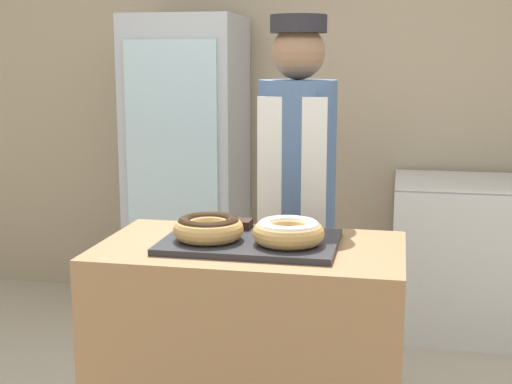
{
  "coord_description": "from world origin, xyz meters",
  "views": [
    {
      "loc": [
        0.53,
        -2.48,
        1.61
      ],
      "look_at": [
        0.0,
        0.1,
        1.11
      ],
      "focal_mm": 50.0,
      "sensor_mm": 36.0,
      "label": 1
    }
  ],
  "objects_px": {
    "brownie_back_left": "(240,224)",
    "beverage_fridge": "(188,168)",
    "serving_tray": "(251,242)",
    "donut_light_glaze": "(288,231)",
    "brownie_back_right": "(278,226)",
    "donut_chocolate_glaze": "(208,227)",
    "chest_freezer": "(472,256)",
    "baker_person": "(296,204)"
  },
  "relations": [
    {
      "from": "brownie_back_right",
      "to": "beverage_fridge",
      "type": "bearing_deg",
      "value": 118.19
    },
    {
      "from": "brownie_back_left",
      "to": "beverage_fridge",
      "type": "xyz_separation_m",
      "value": [
        -0.69,
        1.57,
        -0.04
      ]
    },
    {
      "from": "chest_freezer",
      "to": "beverage_fridge",
      "type": "bearing_deg",
      "value": -179.78
    },
    {
      "from": "serving_tray",
      "to": "donut_chocolate_glaze",
      "type": "xyz_separation_m",
      "value": [
        -0.15,
        -0.05,
        0.06
      ]
    },
    {
      "from": "donut_chocolate_glaze",
      "to": "brownie_back_right",
      "type": "relative_size",
      "value": 3.05
    },
    {
      "from": "donut_chocolate_glaze",
      "to": "brownie_back_left",
      "type": "relative_size",
      "value": 3.05
    },
    {
      "from": "serving_tray",
      "to": "donut_light_glaze",
      "type": "xyz_separation_m",
      "value": [
        0.15,
        -0.05,
        0.06
      ]
    },
    {
      "from": "serving_tray",
      "to": "chest_freezer",
      "type": "xyz_separation_m",
      "value": [
        0.96,
        1.74,
        -0.48
      ]
    },
    {
      "from": "donut_light_glaze",
      "to": "baker_person",
      "type": "distance_m",
      "value": 0.67
    },
    {
      "from": "brownie_back_left",
      "to": "chest_freezer",
      "type": "bearing_deg",
      "value": 56.64
    },
    {
      "from": "donut_chocolate_glaze",
      "to": "baker_person",
      "type": "height_order",
      "value": "baker_person"
    },
    {
      "from": "serving_tray",
      "to": "donut_chocolate_glaze",
      "type": "relative_size",
      "value": 2.47
    },
    {
      "from": "beverage_fridge",
      "to": "chest_freezer",
      "type": "relative_size",
      "value": 2.02
    },
    {
      "from": "brownie_back_right",
      "to": "chest_freezer",
      "type": "bearing_deg",
      "value": 60.57
    },
    {
      "from": "serving_tray",
      "to": "donut_light_glaze",
      "type": "bearing_deg",
      "value": -17.07
    },
    {
      "from": "serving_tray",
      "to": "chest_freezer",
      "type": "relative_size",
      "value": 0.69
    },
    {
      "from": "donut_chocolate_glaze",
      "to": "serving_tray",
      "type": "bearing_deg",
      "value": 17.07
    },
    {
      "from": "brownie_back_right",
      "to": "baker_person",
      "type": "height_order",
      "value": "baker_person"
    },
    {
      "from": "donut_chocolate_glaze",
      "to": "chest_freezer",
      "type": "bearing_deg",
      "value": 58.04
    },
    {
      "from": "donut_light_glaze",
      "to": "brownie_back_right",
      "type": "height_order",
      "value": "donut_light_glaze"
    },
    {
      "from": "brownie_back_right",
      "to": "beverage_fridge",
      "type": "xyz_separation_m",
      "value": [
        -0.84,
        1.57,
        -0.04
      ]
    },
    {
      "from": "brownie_back_left",
      "to": "beverage_fridge",
      "type": "distance_m",
      "value": 1.72
    },
    {
      "from": "serving_tray",
      "to": "brownie_back_right",
      "type": "relative_size",
      "value": 7.51
    },
    {
      "from": "donut_chocolate_glaze",
      "to": "brownie_back_left",
      "type": "distance_m",
      "value": 0.22
    },
    {
      "from": "brownie_back_left",
      "to": "chest_freezer",
      "type": "xyz_separation_m",
      "value": [
        1.04,
        1.58,
        -0.51
      ]
    },
    {
      "from": "serving_tray",
      "to": "donut_light_glaze",
      "type": "relative_size",
      "value": 2.47
    },
    {
      "from": "brownie_back_left",
      "to": "chest_freezer",
      "type": "distance_m",
      "value": 1.96
    },
    {
      "from": "brownie_back_right",
      "to": "baker_person",
      "type": "relative_size",
      "value": 0.05
    },
    {
      "from": "baker_person",
      "to": "chest_freezer",
      "type": "xyz_separation_m",
      "value": [
        0.89,
        1.12,
        -0.5
      ]
    },
    {
      "from": "brownie_back_right",
      "to": "donut_chocolate_glaze",
      "type": "bearing_deg",
      "value": -137.33
    },
    {
      "from": "chest_freezer",
      "to": "brownie_back_right",
      "type": "bearing_deg",
      "value": -119.43
    },
    {
      "from": "baker_person",
      "to": "beverage_fridge",
      "type": "xyz_separation_m",
      "value": [
        -0.85,
        1.11,
        -0.03
      ]
    },
    {
      "from": "serving_tray",
      "to": "brownie_back_left",
      "type": "relative_size",
      "value": 7.51
    },
    {
      "from": "baker_person",
      "to": "beverage_fridge",
      "type": "bearing_deg",
      "value": 127.26
    },
    {
      "from": "serving_tray",
      "to": "donut_chocolate_glaze",
      "type": "distance_m",
      "value": 0.16
    },
    {
      "from": "baker_person",
      "to": "beverage_fridge",
      "type": "relative_size",
      "value": 0.96
    },
    {
      "from": "brownie_back_left",
      "to": "baker_person",
      "type": "bearing_deg",
      "value": 71.38
    },
    {
      "from": "serving_tray",
      "to": "brownie_back_right",
      "type": "bearing_deg",
      "value": 64.94
    },
    {
      "from": "brownie_back_right",
      "to": "baker_person",
      "type": "xyz_separation_m",
      "value": [
        0.01,
        0.46,
        -0.01
      ]
    },
    {
      "from": "serving_tray",
      "to": "baker_person",
      "type": "distance_m",
      "value": 0.62
    },
    {
      "from": "brownie_back_right",
      "to": "chest_freezer",
      "type": "relative_size",
      "value": 0.09
    },
    {
      "from": "brownie_back_right",
      "to": "baker_person",
      "type": "distance_m",
      "value": 0.46
    }
  ]
}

